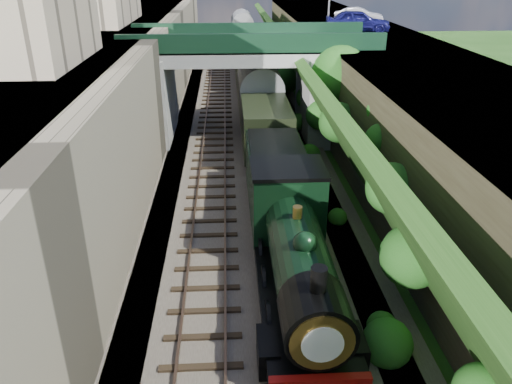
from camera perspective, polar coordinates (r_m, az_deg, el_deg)
trackbed at (r=31.22m, az=-1.19°, el=4.25°), size 10.00×90.00×0.20m
retaining_wall at (r=30.51m, az=-11.79°, el=9.94°), size 1.00×90.00×7.00m
street_plateau_left at (r=31.21m, az=-18.24°, el=9.56°), size 6.00×90.00×7.00m
street_plateau_right at (r=32.05m, az=16.23°, el=9.49°), size 8.00×90.00×6.25m
embankment_slope at (r=28.77m, az=9.01°, el=7.67°), size 4.20×90.00×6.36m
track_left at (r=31.17m, az=-4.88°, el=4.41°), size 2.50×90.00×0.20m
track_right at (r=31.23m, az=1.01°, el=4.54°), size 2.50×90.00×0.20m
road_bridge at (r=34.00m, az=0.11°, el=12.95°), size 16.00×6.40×7.25m
building_near at (r=24.80m, az=-24.52°, el=17.96°), size 4.00×8.00×4.00m
tree at (r=31.65m, az=9.70°, el=12.77°), size 3.60×3.80×6.60m
car_blue at (r=39.79m, az=11.54°, el=18.59°), size 4.99×2.49×1.63m
car_silver at (r=45.47m, az=11.64°, el=19.13°), size 4.30×2.45×1.34m
locomotive at (r=17.33m, az=4.64°, el=-7.27°), size 3.10×10.22×3.83m
tender at (r=23.94m, az=2.32°, el=1.55°), size 2.70×6.00×3.05m
coach_front at (r=35.72m, az=0.41°, el=10.20°), size 2.90×18.00×3.70m
coach_middle at (r=54.09m, az=-0.91°, el=15.23°), size 2.90×18.00×3.70m
coach_rear at (r=72.68m, az=-1.57°, el=17.70°), size 2.90×18.00×3.70m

